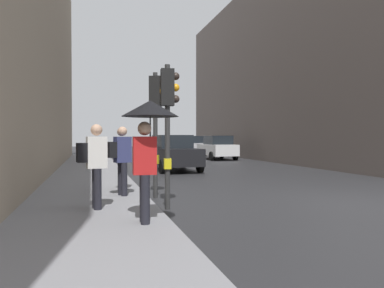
% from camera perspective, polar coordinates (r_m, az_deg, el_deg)
% --- Properties ---
extents(ground_plane, '(120.00, 120.00, 0.00)m').
position_cam_1_polar(ground_plane, '(10.33, 23.70, -8.27)').
color(ground_plane, '#28282B').
extents(sidewalk_kerb, '(2.91, 40.00, 0.16)m').
position_cam_1_polar(sidewalk_kerb, '(14.01, -15.47, -5.44)').
color(sidewalk_kerb, gray).
rests_on(sidewalk_kerb, ground).
extents(building_facade_right, '(12.00, 29.30, 13.08)m').
position_cam_1_polar(building_facade_right, '(31.34, 19.10, 9.97)').
color(building_facade_right, '#5B514C').
rests_on(building_facade_right, ground).
extents(traffic_light_near_right, '(0.45, 0.34, 3.41)m').
position_cam_1_polar(traffic_light_near_right, '(10.17, -5.51, 4.97)').
color(traffic_light_near_right, '#2D2D2D').
rests_on(traffic_light_near_right, ground).
extents(traffic_light_near_left, '(0.44, 0.27, 3.31)m').
position_cam_1_polar(traffic_light_near_left, '(8.56, -3.63, 5.27)').
color(traffic_light_near_left, '#2D2D2D').
rests_on(traffic_light_near_left, ground).
extents(car_white_compact, '(2.12, 4.25, 1.76)m').
position_cam_1_polar(car_white_compact, '(27.61, 3.88, -0.55)').
color(car_white_compact, silver).
rests_on(car_white_compact, ground).
extents(car_dark_suv, '(2.23, 4.31, 1.76)m').
position_cam_1_polar(car_dark_suv, '(18.43, -2.90, -1.36)').
color(car_dark_suv, black).
rests_on(car_dark_suv, ground).
extents(car_silver_hatchback, '(2.12, 4.25, 1.76)m').
position_cam_1_polar(car_silver_hatchback, '(33.67, -0.06, -0.26)').
color(car_silver_hatchback, '#BCBCC1').
rests_on(car_silver_hatchback, ground).
extents(pedestrian_with_umbrella, '(1.00, 1.00, 2.14)m').
position_cam_1_polar(pedestrian_with_umbrella, '(6.53, -6.69, 2.64)').
color(pedestrian_with_umbrella, black).
rests_on(pedestrian_with_umbrella, sidewalk_kerb).
extents(pedestrian_with_black_backpack, '(0.63, 0.38, 1.77)m').
position_cam_1_polar(pedestrian_with_black_backpack, '(8.00, -14.73, -2.53)').
color(pedestrian_with_black_backpack, black).
rests_on(pedestrian_with_black_backpack, sidewalk_kerb).
extents(pedestrian_with_grey_backpack, '(0.65, 0.45, 1.77)m').
position_cam_1_polar(pedestrian_with_grey_backpack, '(9.68, -10.85, -1.90)').
color(pedestrian_with_grey_backpack, black).
rests_on(pedestrian_with_grey_backpack, sidewalk_kerb).
extents(pedestrian_in_dark_coat, '(0.46, 0.38, 1.77)m').
position_cam_1_polar(pedestrian_in_dark_coat, '(10.75, -10.77, -1.77)').
color(pedestrian_in_dark_coat, black).
rests_on(pedestrian_in_dark_coat, sidewalk_kerb).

